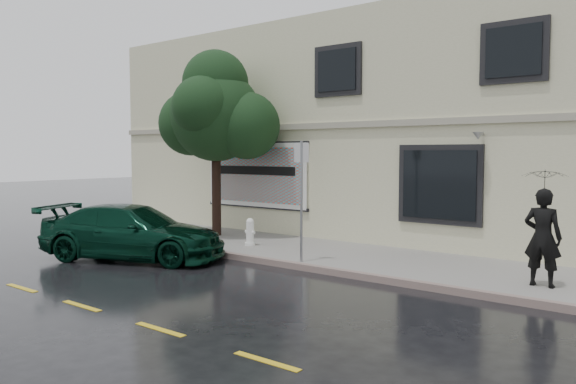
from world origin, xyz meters
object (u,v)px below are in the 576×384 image
Objects in this scene: car at (133,232)px; fire_hydrant at (250,232)px; pedestrian at (543,237)px; street_tree at (216,116)px.

fire_hydrant is (1.53, 2.87, -0.18)m from car.
car is 2.51× the size of pedestrian.
pedestrian is at bearing -5.32° from street_tree.
car is 9.77m from pedestrian.
fire_hydrant is at bearing -20.31° from street_tree.
pedestrian reaches higher than car.
fire_hydrant is (-7.84, 0.13, -0.60)m from pedestrian.
pedestrian is (9.37, 2.73, 0.41)m from car.
fire_hydrant is at bearing -50.86° from car.
car is 6.30× the size of fire_hydrant.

